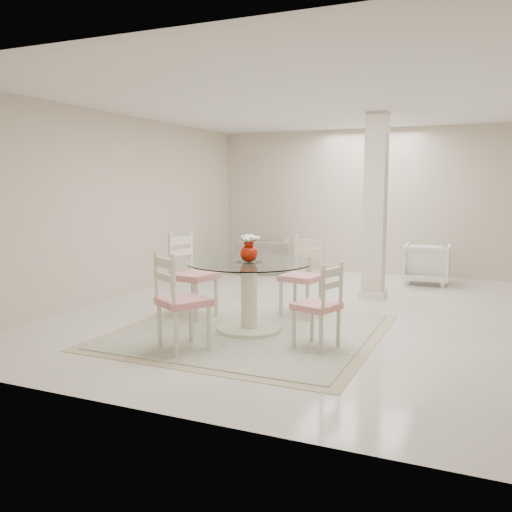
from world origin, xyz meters
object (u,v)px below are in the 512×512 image
at_px(column, 375,206).
at_px(recliner_taupe, 263,256).
at_px(dining_chair_east, 322,300).
at_px(dining_chair_north, 304,270).
at_px(red_vase, 249,248).
at_px(dining_table, 249,296).
at_px(dining_chair_south, 177,294).
at_px(dining_chair_west, 189,268).
at_px(armchair_white, 427,263).
at_px(side_table, 309,265).

xyz_separation_m(column, recliner_taupe, (-2.37, 1.38, -1.03)).
xyz_separation_m(dining_chair_east, dining_chair_north, (-0.63, 1.30, 0.07)).
bearing_deg(column, dining_chair_north, -110.61).
xyz_separation_m(column, red_vase, (-0.90, -2.50, -0.38)).
bearing_deg(dining_chair_north, dining_chair_east, -55.45).
bearing_deg(dining_table, dining_chair_south, -110.23).
relative_size(dining_chair_east, dining_chair_west, 0.84).
height_order(column, dining_chair_west, column).
bearing_deg(armchair_white, dining_table, 66.97).
relative_size(dining_chair_south, recliner_taupe, 1.14).
relative_size(dining_table, dining_chair_north, 1.24).
xyz_separation_m(dining_chair_south, side_table, (-0.10, 4.56, -0.34)).
bearing_deg(dining_chair_west, armchair_white, -23.67).
bearing_deg(recliner_taupe, dining_chair_north, 103.47).
relative_size(dining_table, dining_chair_south, 1.25).
relative_size(dining_chair_east, armchair_white, 1.33).
xyz_separation_m(dining_chair_north, dining_chair_south, (-0.68, -1.93, -0.00)).
bearing_deg(dining_chair_north, recliner_taupe, 130.33).
xyz_separation_m(dining_chair_west, armchair_white, (2.48, 3.66, -0.28)).
relative_size(dining_chair_north, dining_chair_south, 1.01).
height_order(red_vase, dining_chair_east, red_vase).
distance_m(dining_table, red_vase, 0.56).
xyz_separation_m(red_vase, dining_chair_west, (-0.98, 0.33, -0.34)).
height_order(dining_chair_west, armchair_white, dining_chair_west).
height_order(dining_chair_north, recliner_taupe, dining_chair_north).
height_order(column, red_vase, column).
height_order(armchair_white, side_table, armchair_white).
bearing_deg(recliner_taupe, dining_table, 92.54).
distance_m(recliner_taupe, armchair_white, 2.98).
distance_m(dining_chair_north, recliner_taupe, 3.43).
relative_size(column, dining_chair_west, 2.28).
distance_m(red_vase, side_table, 3.71).
height_order(column, recliner_taupe, column).
bearing_deg(column, dining_chair_west, -130.82).
bearing_deg(dining_chair_west, recliner_taupe, 18.40).
distance_m(dining_table, dining_chair_east, 1.02).
bearing_deg(dining_chair_north, column, 78.11).
bearing_deg(dining_chair_south, armchair_white, -80.26).
height_order(column, side_table, column).
height_order(dining_table, recliner_taupe, dining_table).
height_order(dining_chair_west, recliner_taupe, dining_chair_west).
bearing_deg(dining_chair_north, dining_chair_south, -100.73).
distance_m(dining_chair_south, recliner_taupe, 4.97).
bearing_deg(dining_chair_east, side_table, -143.96).
height_order(column, dining_chair_south, column).
relative_size(red_vase, dining_chair_north, 0.27).
relative_size(dining_table, armchair_white, 1.87).
height_order(dining_chair_east, dining_chair_south, dining_chair_south).
distance_m(dining_chair_east, dining_chair_south, 1.45).
bearing_deg(side_table, red_vase, -82.72).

